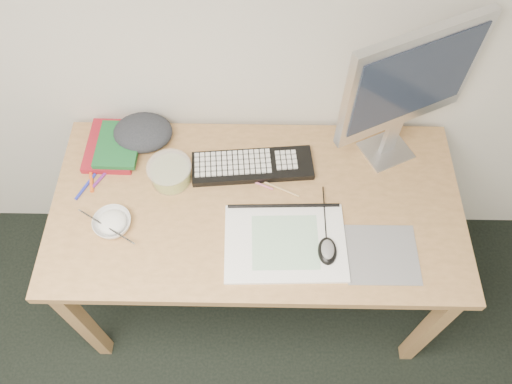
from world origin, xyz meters
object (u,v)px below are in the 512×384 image
keyboard (252,166)px  sketchpad (285,243)px  rice_bowl (113,223)px  desk (257,216)px  monitor (410,84)px

keyboard → sketchpad: bearing=-74.6°
sketchpad → keyboard: keyboard is taller
sketchpad → rice_bowl: (-0.57, 0.05, 0.01)m
sketchpad → keyboard: size_ratio=0.92×
sketchpad → rice_bowl: 0.57m
desk → sketchpad: 0.20m
desk → rice_bowl: rice_bowl is taller
desk → rice_bowl: (-0.47, -0.09, 0.10)m
keyboard → rice_bowl: 0.52m
desk → monitor: bearing=26.5°
desk → keyboard: size_ratio=3.29×
desk → keyboard: 0.18m
sketchpad → keyboard: 0.32m
desk → sketchpad: (0.09, -0.15, 0.09)m
desk → monitor: 0.67m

